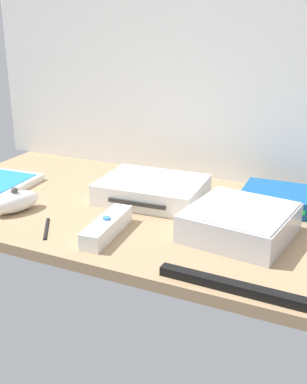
{
  "coord_description": "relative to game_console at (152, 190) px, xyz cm",
  "views": [
    {
      "loc": [
        38.81,
        -81.15,
        37.62
      ],
      "look_at": [
        0.0,
        0.0,
        4.0
      ],
      "focal_mm": 46.05,
      "sensor_mm": 36.0,
      "label": 1
    }
  ],
  "objects": [
    {
      "name": "network_router",
      "position": [
        26.4,
        7.95,
        -0.5
      ],
      "size": [
        18.56,
        13.02,
        3.4
      ],
      "rotation": [
        0.0,
        0.0,
        0.05
      ],
      "color": "#145193",
      "rests_on": "ground_plane"
    },
    {
      "name": "remote_nunchuk",
      "position": [
        -21.5,
        -17.29,
        -0.16
      ],
      "size": [
        7.69,
        10.91,
        5.1
      ],
      "rotation": [
        0.0,
        0.0,
        -0.37
      ],
      "color": "white",
      "rests_on": "ground_plane"
    },
    {
      "name": "sensor_bar",
      "position": [
        26.53,
        -27.08,
        -1.5
      ],
      "size": [
        24.04,
        2.39,
        1.4
      ],
      "primitive_type": "cube",
      "rotation": [
        0.0,
        0.0,
        -0.02
      ],
      "color": "black",
      "rests_on": "ground_plane"
    },
    {
      "name": "remote_wand",
      "position": [
        0.16,
        -18.77,
        -0.69
      ],
      "size": [
        5.04,
        15.08,
        3.4
      ],
      "rotation": [
        0.0,
        0.0,
        0.1
      ],
      "color": "white",
      "rests_on": "ground_plane"
    },
    {
      "name": "stylus_pen",
      "position": [
        -10.94,
        -21.59,
        -1.85
      ],
      "size": [
        5.54,
        7.9,
        0.7
      ],
      "primitive_type": "cylinder",
      "rotation": [
        0.0,
        1.57,
        2.15
      ],
      "color": "black",
      "rests_on": "ground_plane"
    },
    {
      "name": "game_console",
      "position": [
        0.0,
        0.0,
        0.0
      ],
      "size": [
        22.02,
        17.57,
        4.4
      ],
      "rotation": [
        0.0,
        0.0,
        0.07
      ],
      "color": "white",
      "rests_on": "ground_plane"
    },
    {
      "name": "back_wall",
      "position": [
        2.85,
        19.25,
        29.8
      ],
      "size": [
        110.0,
        1.2,
        64.0
      ],
      "primitive_type": "cube",
      "color": "white",
      "rests_on": "ground"
    },
    {
      "name": "mini_computer",
      "position": [
        21.37,
        -9.18,
        0.44
      ],
      "size": [
        18.75,
        18.75,
        5.3
      ],
      "rotation": [
        0.0,
        0.0,
        -0.11
      ],
      "color": "silver",
      "rests_on": "ground_plane"
    },
    {
      "name": "ground_plane",
      "position": [
        2.85,
        -5.35,
        -3.2
      ],
      "size": [
        100.0,
        48.0,
        2.0
      ],
      "primitive_type": "cube",
      "color": "#9E7F5B",
      "rests_on": "ground"
    }
  ]
}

